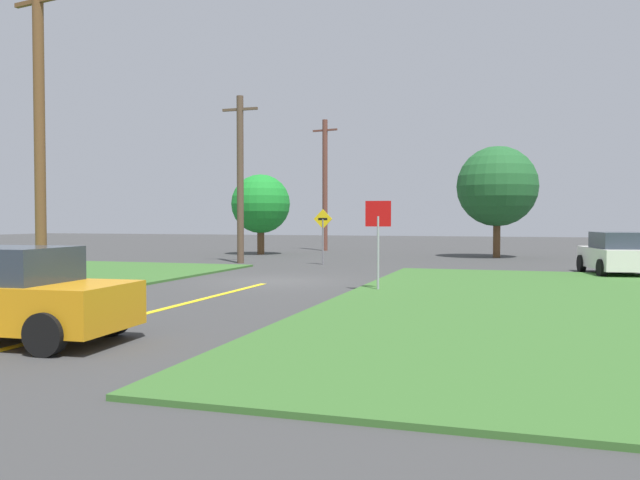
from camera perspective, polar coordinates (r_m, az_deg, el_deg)
name	(u,v)px	position (r m, az deg, el deg)	size (l,w,h in m)	color
ground_plane	(275,281)	(21.84, -4.04, -3.66)	(120.00, 120.00, 0.00)	#3C3C3C
grass_verge_right	(583,306)	(16.45, 22.33, -5.46)	(12.00, 20.00, 0.08)	#38672B
lane_stripe_center	(143,314)	(14.72, -15.46, -6.37)	(0.20, 14.00, 0.01)	yellow
stop_sign	(378,228)	(18.49, 5.18, 1.07)	(0.74, 0.10, 2.62)	#9EA0A8
car_behind_on_main_road	(4,294)	(12.29, -26.22, -4.36)	(4.36, 2.23, 1.62)	orange
car_on_crossroad	(619,254)	(26.42, 24.99, -1.12)	(2.66, 4.20, 1.62)	white
utility_pole_near	(40,131)	(20.01, -23.63, 8.83)	(1.79, 0.43, 8.93)	brown
utility_pole_mid	(240,178)	(30.81, -7.09, 5.51)	(1.80, 0.32, 7.93)	brown
utility_pole_far	(325,184)	(42.89, 0.44, 4.99)	(1.79, 0.46, 8.71)	brown
direction_sign	(323,230)	(29.50, 0.26, 0.88)	(0.90, 0.10, 2.56)	slate
oak_tree_left	(497,186)	(36.35, 15.45, 4.60)	(4.37, 4.37, 6.08)	brown
pine_tree_center	(261,204)	(38.40, -5.29, 3.20)	(3.50, 3.50, 4.77)	brown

